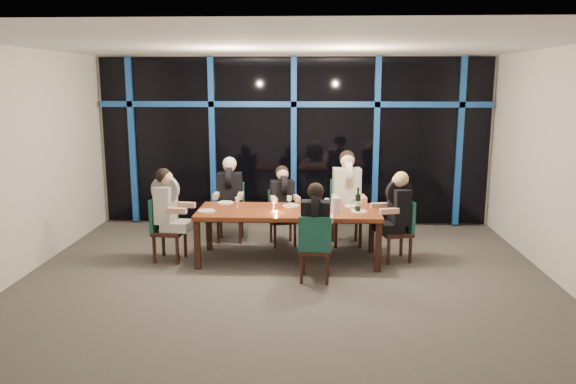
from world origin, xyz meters
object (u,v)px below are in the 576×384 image
at_px(diner_far_mid, 283,194).
at_px(diner_end_right, 397,203).
at_px(diner_far_left, 230,187).
at_px(diner_far_right, 347,184).
at_px(chair_near_mid, 315,245).
at_px(chair_far_left, 231,208).
at_px(chair_end_left, 164,226).
at_px(chair_far_right, 346,208).
at_px(water_pitcher, 336,205).
at_px(wine_bottle, 358,203).
at_px(dining_table, 289,214).
at_px(chair_far_mid, 282,214).
at_px(chair_end_right, 401,227).
at_px(diner_end_left, 168,201).
at_px(diner_near_mid, 316,217).

relative_size(diner_far_mid, diner_end_right, 0.97).
bearing_deg(diner_far_left, diner_end_right, -21.75).
bearing_deg(diner_far_right, diner_far_left, 170.33).
distance_m(chair_near_mid, diner_far_left, 2.35).
bearing_deg(diner_far_left, chair_far_left, 90.00).
distance_m(chair_end_left, diner_far_right, 2.86).
height_order(chair_far_right, diner_end_right, diner_end_right).
relative_size(diner_end_right, water_pitcher, 3.99).
distance_m(chair_far_right, chair_end_left, 2.85).
distance_m(diner_far_right, diner_end_right, 1.03).
distance_m(chair_far_right, diner_far_mid, 1.04).
bearing_deg(wine_bottle, diner_far_right, 96.15).
height_order(dining_table, chair_far_mid, chair_far_mid).
bearing_deg(chair_far_right, dining_table, -138.79).
bearing_deg(chair_far_left, diner_far_right, -8.57).
bearing_deg(diner_far_mid, chair_far_mid, 90.00).
distance_m(chair_far_left, chair_end_right, 2.79).
relative_size(chair_far_left, wine_bottle, 2.68).
bearing_deg(diner_end_left, chair_far_mid, -52.71).
bearing_deg(wine_bottle, diner_near_mid, -129.33).
bearing_deg(diner_end_right, diner_far_right, -153.83).
xyz_separation_m(diner_end_left, diner_near_mid, (2.10, -0.73, -0.03)).
height_order(diner_far_mid, diner_end_left, diner_end_left).
relative_size(diner_far_left, water_pitcher, 4.19).
bearing_deg(dining_table, chair_far_right, 46.47).
xyz_separation_m(dining_table, diner_far_mid, (-0.13, 0.78, 0.14)).
height_order(chair_far_mid, chair_end_left, chair_end_left).
bearing_deg(wine_bottle, chair_far_left, 149.92).
distance_m(chair_end_left, water_pitcher, 2.49).
relative_size(chair_end_right, diner_end_left, 0.99).
bearing_deg(water_pitcher, diner_end_right, 33.99).
distance_m(chair_far_right, chair_near_mid, 1.87).
bearing_deg(diner_far_right, diner_far_mid, 177.64).
bearing_deg(wine_bottle, chair_far_right, 96.08).
distance_m(chair_far_left, wine_bottle, 2.31).
height_order(diner_near_mid, water_pitcher, diner_near_mid).
xyz_separation_m(dining_table, water_pitcher, (0.66, -0.15, 0.18)).
bearing_deg(diner_far_left, diner_near_mid, -54.20).
height_order(chair_end_right, diner_far_left, diner_far_left).
xyz_separation_m(diner_far_right, water_pitcher, (-0.22, -0.98, -0.12)).
distance_m(chair_end_left, diner_far_left, 1.37).
height_order(dining_table, chair_end_right, chair_end_right).
height_order(diner_far_mid, wine_bottle, diner_far_mid).
xyz_separation_m(chair_far_mid, diner_far_mid, (0.02, -0.07, 0.34)).
relative_size(diner_near_mid, water_pitcher, 3.99).
bearing_deg(chair_end_right, chair_far_left, -124.96).
bearing_deg(diner_far_right, dining_table, -141.88).
relative_size(diner_far_mid, diner_near_mid, 0.97).
height_order(diner_end_right, diner_near_mid, diner_end_right).
xyz_separation_m(chair_far_right, chair_end_right, (0.74, -0.84, -0.07)).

